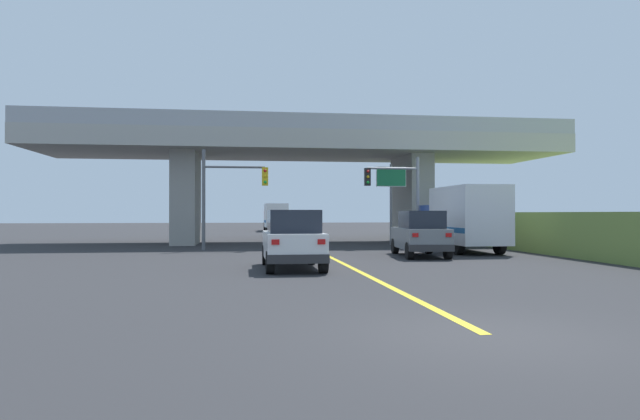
% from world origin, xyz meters
% --- Properties ---
extents(ground, '(160.00, 160.00, 0.00)m').
position_xyz_m(ground, '(0.00, 27.96, 0.00)').
color(ground, '#2B2B2D').
extents(overpass_bridge, '(32.65, 8.50, 7.67)m').
position_xyz_m(overpass_bridge, '(0.00, 27.96, 5.54)').
color(overpass_bridge, '#A8A59E').
rests_on(overpass_bridge, ground).
extents(lane_divider_stripe, '(0.20, 25.16, 0.01)m').
position_xyz_m(lane_divider_stripe, '(0.00, 12.58, 0.00)').
color(lane_divider_stripe, yellow).
rests_on(lane_divider_stripe, ground).
extents(suv_lead, '(1.95, 4.35, 2.02)m').
position_xyz_m(suv_lead, '(-2.08, 10.94, 1.01)').
color(suv_lead, silver).
rests_on(suv_lead, ground).
extents(suv_crossing, '(2.23, 4.65, 2.02)m').
position_xyz_m(suv_crossing, '(3.98, 15.75, 1.01)').
color(suv_crossing, slate).
rests_on(suv_crossing, ground).
extents(box_truck, '(2.33, 6.86, 3.20)m').
position_xyz_m(box_truck, '(7.04, 18.44, 1.67)').
color(box_truck, navy).
rests_on(box_truck, ground).
extents(sedan_oncoming, '(1.88, 4.69, 2.02)m').
position_xyz_m(sedan_oncoming, '(-0.42, 38.88, 1.01)').
color(sedan_oncoming, slate).
rests_on(sedan_oncoming, ground).
extents(traffic_signal_nearside, '(3.08, 0.36, 5.00)m').
position_xyz_m(traffic_signal_nearside, '(4.71, 21.83, 3.19)').
color(traffic_signal_nearside, slate).
rests_on(traffic_signal_nearside, ground).
extents(traffic_signal_farside, '(3.42, 0.36, 5.22)m').
position_xyz_m(traffic_signal_farside, '(-4.60, 21.49, 3.24)').
color(traffic_signal_farside, '#56595E').
rests_on(traffic_signal_farside, ground).
extents(highway_sign, '(1.86, 0.17, 4.89)m').
position_xyz_m(highway_sign, '(5.11, 24.95, 3.66)').
color(highway_sign, slate).
rests_on(highway_sign, ground).
extents(semi_truck_distant, '(2.33, 7.15, 2.93)m').
position_xyz_m(semi_truck_distant, '(-0.27, 52.91, 1.56)').
color(semi_truck_distant, red).
rests_on(semi_truck_distant, ground).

